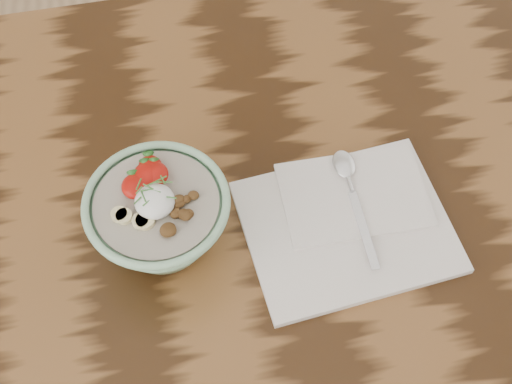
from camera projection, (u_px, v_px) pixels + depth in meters
table at (134, 287)px, 95.75cm from camera, size 160.00×90.00×75.00cm
breakfast_bowl at (159, 217)px, 84.04cm from camera, size 17.07×17.07×11.36cm
napkin at (348, 220)px, 89.80cm from camera, size 26.85×22.44×1.55cm
spoon at (349, 180)px, 91.40cm from camera, size 2.98×17.49×0.92cm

